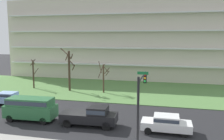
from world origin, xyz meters
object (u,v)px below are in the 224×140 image
sedan_white_center_right (166,123)px  pickup_black_near_left (91,115)px  van_green_center_left (30,107)px  tree_center (104,76)px  traffic_signal_mast (141,95)px  tree_left (69,69)px  tree_far_left (33,73)px  sedan_blue_near_right (7,98)px

sedan_white_center_right → pickup_black_near_left: bearing=179.6°
pickup_black_near_left → van_green_center_left: van_green_center_left is taller
tree_center → traffic_signal_mast: 17.90m
sedan_white_center_right → tree_left: bearing=138.0°
tree_far_left → traffic_signal_mast: 25.82m
pickup_black_near_left → traffic_signal_mast: (5.04, -2.76, 2.92)m
traffic_signal_mast → sedan_blue_near_right: bearing=157.7°
tree_center → pickup_black_near_left: 13.74m
tree_far_left → tree_left: tree_left is taller
tree_left → tree_center: bearing=0.1°
van_green_center_left → sedan_blue_near_right: size_ratio=1.17×
pickup_black_near_left → van_green_center_left: size_ratio=1.04×
tree_center → sedan_white_center_right: tree_center is taller
tree_far_left → van_green_center_left: size_ratio=0.93×
tree_left → pickup_black_near_left: tree_left is taller
sedan_white_center_right → tree_far_left: bearing=147.0°
tree_far_left → traffic_signal_mast: bearing=-40.3°
tree_center → traffic_signal_mast: traffic_signal_mast is taller
sedan_blue_near_right → traffic_signal_mast: (17.66, -7.25, 3.07)m
tree_far_left → sedan_blue_near_right: bearing=-77.9°
van_green_center_left → tree_far_left: bearing=118.2°
pickup_black_near_left → van_green_center_left: 6.53m
traffic_signal_mast → tree_left: bearing=129.0°
tree_center → van_green_center_left: size_ratio=0.93×
tree_center → traffic_signal_mast: (7.52, -16.18, 1.34)m
pickup_black_near_left → sedan_blue_near_right: size_ratio=1.22×
pickup_black_near_left → sedan_blue_near_right: 13.39m
tree_far_left → sedan_blue_near_right: tree_far_left is taller
tree_left → van_green_center_left: (1.52, -13.43, -2.20)m
tree_left → traffic_signal_mast: size_ratio=1.19×
sedan_blue_near_right → traffic_signal_mast: size_ratio=0.79×
sedan_blue_near_right → tree_far_left: bearing=-81.2°
tree_far_left → pickup_black_near_left: size_ratio=0.89×
tree_far_left → sedan_blue_near_right: (2.01, -9.41, -1.68)m
tree_left → sedan_blue_near_right: (-4.59, -8.93, -2.72)m
tree_center → traffic_signal_mast: bearing=-65.1°
sedan_white_center_right → traffic_signal_mast: bearing=-126.0°
sedan_blue_near_right → tree_left: bearing=-120.4°
sedan_white_center_right → traffic_signal_mast: 4.57m
tree_far_left → pickup_black_near_left: 20.24m
traffic_signal_mast → pickup_black_near_left: bearing=151.3°
tree_left → pickup_black_near_left: 15.85m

